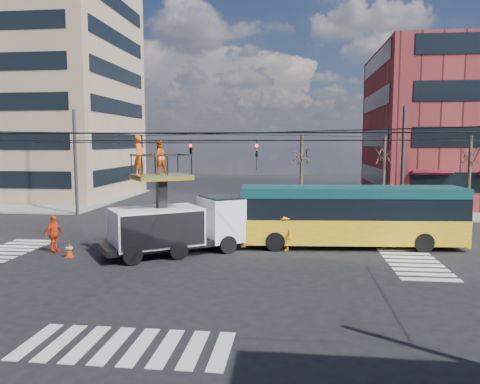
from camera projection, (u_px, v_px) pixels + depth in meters
name	position (u px, v px, depth m)	size (l,w,h in m)	color
ground	(200.00, 257.00, 22.56)	(120.00, 120.00, 0.00)	black
sidewalk_nw	(32.00, 199.00, 45.71)	(18.00, 18.00, 0.12)	slate
crosswalks	(200.00, 257.00, 22.56)	(22.40, 22.40, 0.02)	silver
building_tower	(32.00, 48.00, 47.20)	(18.06, 16.06, 30.00)	#8F755B
overhead_network	(199.00, 168.00, 22.52)	(24.24, 24.24, 8.00)	#2D2D30
tree_a	(301.00, 155.00, 34.84)	(2.00, 2.00, 6.00)	#382B21
tree_b	(384.00, 155.00, 34.15)	(2.00, 2.00, 6.00)	#382B21
tree_c	(470.00, 155.00, 33.46)	(2.00, 2.00, 6.00)	#382B21
utility_truck	(177.00, 215.00, 23.15)	(7.09, 5.82, 5.84)	black
city_bus	(351.00, 215.00, 24.67)	(11.72, 3.51, 3.20)	orange
traffic_cone	(69.00, 250.00, 22.55)	(0.36, 0.36, 0.69)	#EE430A
worker_ground	(54.00, 234.00, 23.49)	(1.09, 0.45, 1.86)	red
flagger	(285.00, 232.00, 23.85)	(1.24, 0.71, 1.92)	orange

